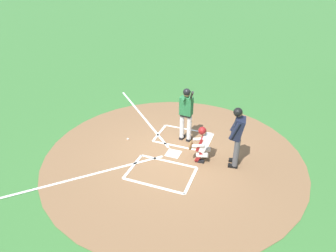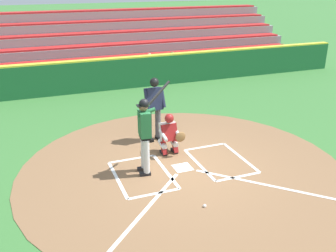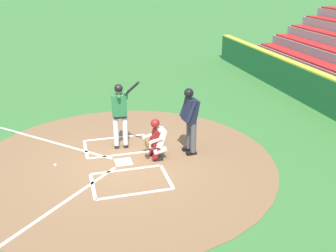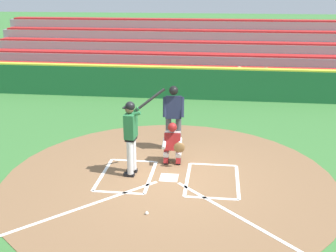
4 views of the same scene
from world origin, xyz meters
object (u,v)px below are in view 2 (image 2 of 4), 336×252
baseball (205,206)px  catcher (169,133)px  plate_umpire (154,105)px  batter (145,131)px

baseball → catcher: bearing=-95.1°
plate_umpire → baseball: (0.14, 3.61, -1.04)m
catcher → plate_umpire: size_ratio=0.61×
batter → baseball: size_ratio=28.76×
batter → plate_umpire: batter is taller
batter → plate_umpire: (-0.82, -1.76, -0.02)m
catcher → plate_umpire: 1.09m
plate_umpire → baseball: plate_umpire is taller
batter → plate_umpire: size_ratio=1.14×
batter → plate_umpire: bearing=-115.0°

